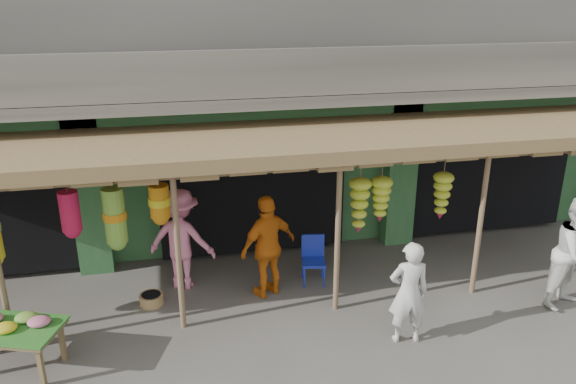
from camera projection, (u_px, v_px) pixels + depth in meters
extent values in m
plane|color=#514C47|center=(274.00, 309.00, 9.36)|extent=(80.00, 80.00, 0.00)
cube|color=#2D6033|center=(233.00, 143.00, 13.56)|extent=(16.00, 5.70, 3.00)
cube|color=gray|center=(255.00, 100.00, 9.76)|extent=(16.00, 0.90, 0.22)
cube|color=gray|center=(258.00, 74.00, 9.22)|extent=(16.00, 0.10, 0.80)
cube|color=#2D6033|center=(252.00, 115.00, 10.25)|extent=(16.00, 0.35, 0.35)
cube|color=black|center=(246.00, 176.00, 11.64)|extent=(3.60, 2.00, 2.50)
cube|color=black|center=(466.00, 161.00, 12.64)|extent=(3.60, 2.00, 2.50)
cube|color=#2D6033|center=(89.00, 196.00, 10.12)|extent=(0.60, 0.35, 3.00)
cube|color=#2D6033|center=(400.00, 174.00, 11.32)|extent=(0.60, 0.35, 3.00)
cylinder|color=brown|center=(178.00, 252.00, 8.43)|extent=(0.09, 0.09, 2.60)
cylinder|color=brown|center=(338.00, 237.00, 8.93)|extent=(0.09, 0.09, 2.60)
cylinder|color=brown|center=(480.00, 224.00, 9.42)|extent=(0.09, 0.09, 2.60)
cylinder|color=brown|center=(259.00, 171.00, 8.26)|extent=(12.90, 0.08, 0.08)
cylinder|color=brown|center=(67.00, 185.00, 8.13)|extent=(5.50, 0.06, 0.06)
cube|color=brown|center=(263.00, 139.00, 9.26)|extent=(14.00, 2.70, 0.22)
cube|color=brown|center=(41.00, 368.00, 7.45)|extent=(0.08, 0.08, 0.59)
cube|color=brown|center=(62.00, 343.00, 7.97)|extent=(0.08, 0.08, 0.59)
cube|color=brown|center=(10.00, 331.00, 7.66)|extent=(1.48, 1.14, 0.06)
cube|color=#26661E|center=(10.00, 328.00, 7.65)|extent=(1.53, 1.20, 0.03)
ellipsoid|color=yellow|center=(5.00, 328.00, 7.54)|extent=(0.31, 0.26, 0.13)
ellipsoid|color=#D06889|center=(39.00, 322.00, 7.68)|extent=(0.31, 0.26, 0.13)
ellipsoid|color=#75A737|center=(26.00, 317.00, 7.78)|extent=(0.31, 0.26, 0.13)
cylinder|color=#1929A8|center=(304.00, 278.00, 9.95)|extent=(0.04, 0.04, 0.39)
cylinder|color=#1929A8|center=(324.00, 277.00, 9.96)|extent=(0.04, 0.04, 0.39)
cylinder|color=#1929A8|center=(303.00, 268.00, 10.28)|extent=(0.04, 0.04, 0.39)
cylinder|color=#1929A8|center=(322.00, 268.00, 10.29)|extent=(0.04, 0.04, 0.39)
cube|color=#1929A8|center=(314.00, 262.00, 10.05)|extent=(0.48, 0.48, 0.05)
cube|color=#1929A8|center=(313.00, 245.00, 10.15)|extent=(0.41, 0.11, 0.44)
cylinder|color=#AA7A4F|center=(151.00, 299.00, 9.46)|extent=(0.47, 0.47, 0.18)
imported|color=silver|center=(409.00, 293.00, 8.26)|extent=(0.64, 0.46, 1.63)
imported|color=silver|center=(576.00, 253.00, 9.17)|extent=(1.13, 1.01, 1.91)
imported|color=orange|center=(268.00, 246.00, 9.50)|extent=(1.16, 0.86, 1.83)
imported|color=pink|center=(181.00, 239.00, 9.77)|extent=(1.35, 1.08, 1.84)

